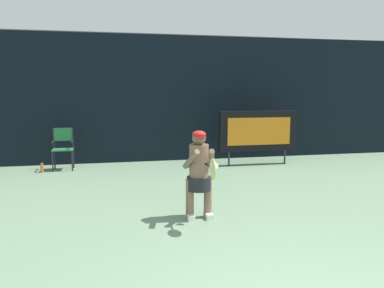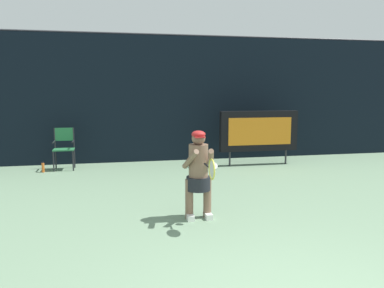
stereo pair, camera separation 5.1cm
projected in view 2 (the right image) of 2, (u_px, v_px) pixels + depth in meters
The scene contains 6 objects.
backdrop_screen at pixel (171, 99), 11.27m from camera, with size 18.00×0.12×3.66m.
scoreboard at pixel (259, 131), 10.67m from camera, with size 2.20×0.21×1.50m.
umpire_chair at pixel (64, 146), 10.13m from camera, with size 0.52×0.44×1.08m.
water_bottle at pixel (43, 168), 9.80m from camera, with size 0.07×0.07×0.27m.
tennis_player at pixel (199, 172), 6.21m from camera, with size 0.53×0.60×1.43m.
tennis_racket at pixel (211, 169), 5.61m from camera, with size 0.03×0.60×0.31m.
Camera 2 is at (-1.69, -2.74, 2.07)m, focal length 36.25 mm.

